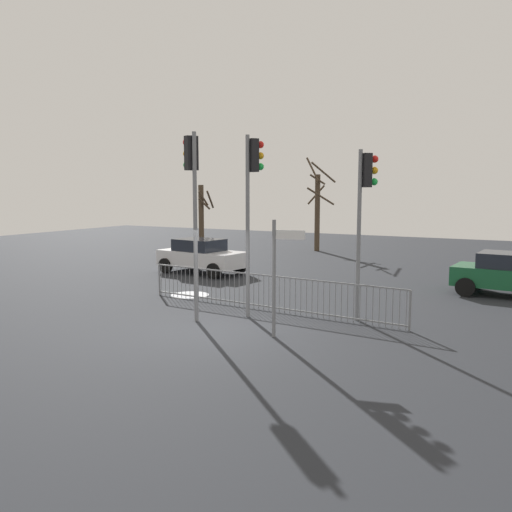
# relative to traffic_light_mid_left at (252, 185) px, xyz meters

# --- Properties ---
(ground_plane) EXTENTS (60.00, 60.00, 0.00)m
(ground_plane) POSITION_rel_traffic_light_mid_left_xyz_m (0.05, -1.82, -3.69)
(ground_plane) COLOR #26282D
(traffic_light_mid_left) EXTENTS (0.42, 0.52, 5.05)m
(traffic_light_mid_left) POSITION_rel_traffic_light_mid_left_xyz_m (0.00, 0.00, 0.00)
(traffic_light_mid_left) COLOR slate
(traffic_light_mid_left) RESTS_ON ground
(traffic_light_foreground_right) EXTENTS (0.53, 0.40, 5.08)m
(traffic_light_foreground_right) POSITION_rel_traffic_light_mid_left_xyz_m (-1.18, -1.17, 0.02)
(traffic_light_foreground_right) COLOR slate
(traffic_light_foreground_right) RESTS_ON ground
(traffic_light_mid_right) EXTENTS (0.47, 0.47, 4.63)m
(traffic_light_mid_right) POSITION_rel_traffic_light_mid_left_xyz_m (2.88, 1.04, -0.30)
(traffic_light_mid_right) COLOR slate
(traffic_light_mid_right) RESTS_ON ground
(direction_sign_post) EXTENTS (0.77, 0.24, 2.86)m
(direction_sign_post) POSITION_rel_traffic_light_mid_left_xyz_m (1.57, -1.63, -2.08)
(direction_sign_post) COLOR slate
(direction_sign_post) RESTS_ON ground
(pedestrian_guard_railing) EXTENTS (8.62, 0.80, 1.07)m
(pedestrian_guard_railing) POSITION_rel_traffic_light_mid_left_xyz_m (0.03, 0.83, -3.13)
(pedestrian_guard_railing) COLOR slate
(pedestrian_guard_railing) RESTS_ON ground
(car_white_far) EXTENTS (3.98, 2.30, 1.47)m
(car_white_far) POSITION_rel_traffic_light_mid_left_xyz_m (-5.69, 5.87, -2.92)
(car_white_far) COLOR silver
(car_white_far) RESTS_ON ground
(bare_tree_left) EXTENTS (1.85, 1.86, 5.42)m
(bare_tree_left) POSITION_rel_traffic_light_mid_left_xyz_m (-4.47, 16.07, -1.16)
(bare_tree_left) COLOR #473828
(bare_tree_left) RESTS_ON ground
(bare_tree_centre) EXTENTS (0.99, 1.39, 3.87)m
(bare_tree_centre) POSITION_rel_traffic_light_mid_left_xyz_m (-12.11, 15.42, -1.65)
(bare_tree_centre) COLOR #473828
(bare_tree_centre) RESTS_ON ground
(snow_patch_kerb) EXTENTS (1.30, 1.30, 0.01)m
(snow_patch_kerb) POSITION_rel_traffic_light_mid_left_xyz_m (-3.31, 1.64, -3.68)
(snow_patch_kerb) COLOR white
(snow_patch_kerb) RESTS_ON ground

